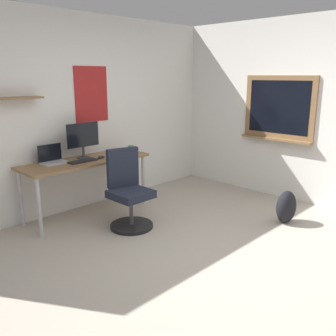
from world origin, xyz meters
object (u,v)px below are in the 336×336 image
office_chair (128,194)px  coffee_mug (131,149)px  laptop (53,159)px  backpack (286,207)px  desk (86,165)px  monitor_primary (83,138)px  computer_mouse (101,157)px  keyboard (83,161)px

office_chair → coffee_mug: office_chair is taller
laptop → backpack: 2.97m
coffee_mug → backpack: 2.24m
desk → laptop: laptop is taller
monitor_primary → coffee_mug: monitor_primary is taller
computer_mouse → coffee_mug: bearing=5.2°
laptop → backpack: laptop is taller
desk → keyboard: (-0.08, -0.07, 0.08)m
monitor_primary → coffee_mug: (0.70, -0.12, -0.22)m
office_chair → keyboard: 0.74m
laptop → keyboard: size_ratio=0.84×
office_chair → monitor_primary: (-0.09, 0.78, 0.61)m
office_chair → coffee_mug: 0.98m
backpack → desk: bearing=128.1°
keyboard → monitor_primary: bearing=52.6°
monitor_primary → office_chair: bearing=-83.2°
keyboard → computer_mouse: bearing=0.0°
computer_mouse → coffee_mug: (0.55, 0.05, 0.03)m
office_chair → coffee_mug: bearing=47.5°
keyboard → desk: bearing=40.7°
office_chair → monitor_primary: bearing=96.8°
desk → office_chair: (0.14, -0.69, -0.27)m
office_chair → computer_mouse: (0.06, 0.61, 0.35)m
desk → keyboard: 0.14m
laptop → monitor_primary: (0.42, -0.05, 0.22)m
laptop → computer_mouse: size_ratio=2.98×
office_chair → keyboard: (-0.22, 0.61, 0.35)m
monitor_primary → backpack: bearing=-53.9°
office_chair → computer_mouse: bearing=84.4°
monitor_primary → desk: bearing=-114.4°
laptop → computer_mouse: bearing=-20.4°
coffee_mug → desk: bearing=178.3°
computer_mouse → laptop: bearing=159.6°
computer_mouse → coffee_mug: size_ratio=1.13×
desk → coffee_mug: (0.74, -0.02, 0.12)m
desk → monitor_primary: monitor_primary is taller
backpack → keyboard: bearing=130.6°
coffee_mug → laptop: bearing=171.7°
coffee_mug → keyboard: bearing=-176.5°
laptop → monitor_primary: 0.48m
keyboard → coffee_mug: size_ratio=4.02×
office_chair → laptop: 1.05m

